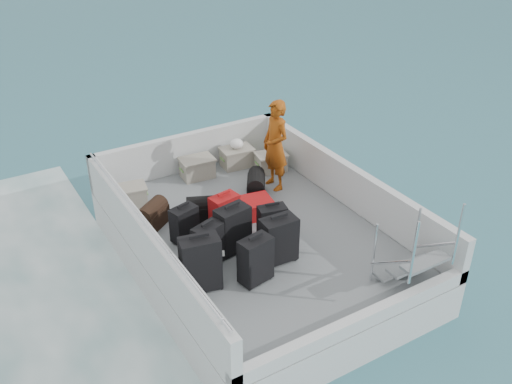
# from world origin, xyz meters

# --- Properties ---
(ground) EXTENTS (160.00, 160.00, 0.00)m
(ground) POSITION_xyz_m (0.00, 0.00, 0.00)
(ground) COLOR #1B4E5F
(ground) RESTS_ON ground
(ferry_hull) EXTENTS (3.60, 5.00, 0.60)m
(ferry_hull) POSITION_xyz_m (0.00, 0.00, 0.30)
(ferry_hull) COLOR silver
(ferry_hull) RESTS_ON ground
(deck) EXTENTS (3.30, 4.70, 0.02)m
(deck) POSITION_xyz_m (0.00, 0.00, 0.61)
(deck) COLOR slate
(deck) RESTS_ON ferry_hull
(deck_fittings) EXTENTS (3.60, 5.00, 0.90)m
(deck_fittings) POSITION_xyz_m (0.35, -0.32, 0.99)
(deck_fittings) COLOR silver
(deck_fittings) RESTS_ON deck
(suitcase_0) EXTENTS (0.56, 0.38, 0.78)m
(suitcase_0) POSITION_xyz_m (-1.31, -0.78, 1.01)
(suitcase_0) COLOR black
(suitcase_0) RESTS_ON deck
(suitcase_1) EXTENTS (0.48, 0.37, 0.64)m
(suitcase_1) POSITION_xyz_m (-0.99, -0.37, 0.94)
(suitcase_1) COLOR black
(suitcase_1) RESTS_ON deck
(suitcase_2) EXTENTS (0.44, 0.33, 0.57)m
(suitcase_2) POSITION_xyz_m (-1.03, 0.34, 0.90)
(suitcase_2) COLOR black
(suitcase_2) RESTS_ON deck
(suitcase_3) EXTENTS (0.48, 0.33, 0.68)m
(suitcase_3) POSITION_xyz_m (-0.62, -1.02, 0.96)
(suitcase_3) COLOR black
(suitcase_3) RESTS_ON deck
(suitcase_4) EXTENTS (0.52, 0.36, 0.71)m
(suitcase_4) POSITION_xyz_m (-0.53, -0.24, 0.98)
(suitcase_4) COLOR black
(suitcase_4) RESTS_ON deck
(suitcase_5) EXTENTS (0.46, 0.32, 0.59)m
(suitcase_5) POSITION_xyz_m (-0.38, 0.29, 0.92)
(suitcase_5) COLOR #B20D17
(suitcase_5) RESTS_ON deck
(suitcase_6) EXTENTS (0.51, 0.32, 0.69)m
(suitcase_6) POSITION_xyz_m (-0.11, -0.78, 0.96)
(suitcase_6) COLOR black
(suitcase_6) RESTS_ON deck
(suitcase_7) EXTENTS (0.45, 0.32, 0.58)m
(suitcase_7) POSITION_xyz_m (0.08, -0.32, 0.91)
(suitcase_7) COLOR black
(suitcase_7) RESTS_ON deck
(suitcase_8) EXTENTS (0.76, 0.56, 0.28)m
(suitcase_8) POSITION_xyz_m (0.16, 0.44, 0.76)
(suitcase_8) COLOR #B20D17
(suitcase_8) RESTS_ON deck
(duffel_0) EXTENTS (0.59, 0.54, 0.32)m
(duffel_0) POSITION_xyz_m (-1.28, 0.97, 0.78)
(duffel_0) COLOR black
(duffel_0) RESTS_ON deck
(duffel_1) EXTENTS (0.55, 0.46, 0.32)m
(duffel_1) POSITION_xyz_m (-0.56, 0.72, 0.78)
(duffel_1) COLOR black
(duffel_1) RESTS_ON deck
(duffel_2) EXTENTS (0.54, 0.62, 0.32)m
(duffel_2) POSITION_xyz_m (0.58, 0.96, 0.78)
(duffel_2) COLOR black
(duffel_2) RESTS_ON deck
(crate_0) EXTENTS (0.57, 0.44, 0.31)m
(crate_0) POSITION_xyz_m (-1.37, 1.74, 0.78)
(crate_0) COLOR gray
(crate_0) RESTS_ON deck
(crate_1) EXTENTS (0.58, 0.42, 0.34)m
(crate_1) POSITION_xyz_m (0.01, 2.06, 0.79)
(crate_1) COLOR gray
(crate_1) RESTS_ON deck
(crate_2) EXTENTS (0.58, 0.43, 0.33)m
(crate_2) POSITION_xyz_m (0.83, 2.07, 0.79)
(crate_2) COLOR gray
(crate_2) RESTS_ON deck
(crate_3) EXTENTS (0.57, 0.45, 0.31)m
(crate_3) POSITION_xyz_m (1.27, 1.59, 0.78)
(crate_3) COLOR gray
(crate_3) RESTS_ON deck
(yellow_bag) EXTENTS (0.28, 0.26, 0.22)m
(yellow_bag) POSITION_xyz_m (1.37, 1.97, 0.73)
(yellow_bag) COLOR yellow
(yellow_bag) RESTS_ON deck
(white_bag) EXTENTS (0.24, 0.24, 0.18)m
(white_bag) POSITION_xyz_m (0.83, 2.07, 1.04)
(white_bag) COLOR white
(white_bag) RESTS_ON crate_2
(passenger) EXTENTS (0.39, 0.59, 1.57)m
(passenger) POSITION_xyz_m (1.01, 1.05, 1.41)
(passenger) COLOR #D76014
(passenger) RESTS_ON deck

